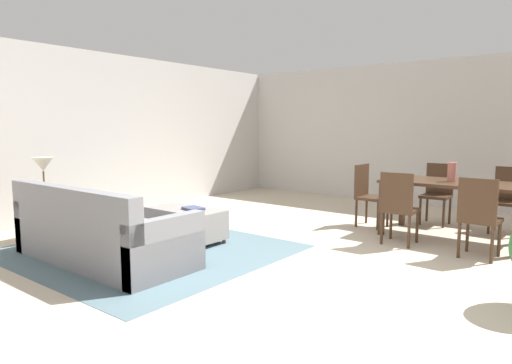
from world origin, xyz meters
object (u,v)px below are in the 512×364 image
object	(u,v)px
dining_chair_near_left	(398,204)
dining_chair_far_left	(438,190)
dining_chair_near_right	(479,213)
book_on_ottoman	(193,208)
ottoman_table	(186,223)
dining_chair_far_right	(508,196)
couch	(100,236)
dining_table	(456,188)
side_table	(45,206)
vase_centerpiece	(452,172)
dining_chair_head_west	(367,191)
table_lamp	(43,166)

from	to	relation	value
dining_chair_near_left	dining_chair_far_left	size ratio (longest dim) A/B	1.00
dining_chair_near_right	book_on_ottoman	xyz separation A→B (m)	(-3.02, -1.46, -0.08)
book_on_ottoman	ottoman_table	bearing A→B (deg)	-177.53
dining_chair_near_right	dining_chair_far_right	xyz separation A→B (m)	(0.03, 1.65, 0.00)
couch	dining_table	bearing A→B (deg)	51.44
side_table	ottoman_table	bearing A→B (deg)	36.02
vase_centerpiece	dining_chair_head_west	bearing A→B (deg)	178.98
book_on_ottoman	dining_chair_far_left	bearing A→B (deg)	56.03
dining_chair_far_right	dining_chair_near_left	bearing A→B (deg)	-120.77
ottoman_table	dining_chair_far_left	world-z (taller)	dining_chair_far_left
dining_table	dining_chair_head_west	size ratio (longest dim) A/B	1.95
dining_table	couch	bearing A→B (deg)	-128.56
side_table	dining_chair_far_left	size ratio (longest dim) A/B	0.61
dining_chair_near_left	vase_centerpiece	bearing A→B (deg)	62.01
dining_chair_far_left	dining_chair_near_right	bearing A→B (deg)	-60.63
table_lamp	dining_chair_far_left	world-z (taller)	table_lamp
couch	dining_chair_head_west	size ratio (longest dim) A/B	2.41
dining_chair_far_right	book_on_ottoman	xyz separation A→B (m)	(-3.05, -3.11, -0.08)
dining_chair_near_left	ottoman_table	bearing A→B (deg)	-145.94
table_lamp	dining_chair_near_right	size ratio (longest dim) A/B	0.57
couch	dining_chair_far_left	bearing A→B (deg)	61.80
dining_table	dining_chair_far_left	world-z (taller)	dining_chair_far_left
side_table	vase_centerpiece	distance (m)	5.35
dining_chair_near_right	dining_chair_far_right	size ratio (longest dim) A/B	1.00
dining_chair_near_left	vase_centerpiece	world-z (taller)	vase_centerpiece
dining_chair_far_left	dining_chair_head_west	xyz separation A→B (m)	(-0.77, -0.81, 0.00)
dining_chair_far_right	dining_chair_far_left	bearing A→B (deg)	180.00
dining_table	dining_chair_head_west	bearing A→B (deg)	179.29
dining_table	table_lamp	bearing A→B (deg)	-141.18
dining_chair_near_right	book_on_ottoman	size ratio (longest dim) A/B	3.54
dining_chair_near_left	dining_chair_far_right	size ratio (longest dim) A/B	1.00
table_lamp	dining_chair_head_west	distance (m)	4.51
dining_chair_near_left	dining_chair_near_right	xyz separation A→B (m)	(0.93, -0.04, 0.00)
side_table	book_on_ottoman	bearing A→B (deg)	33.80
dining_table	dining_chair_near_left	bearing A→B (deg)	-120.94
dining_chair_near_right	book_on_ottoman	distance (m)	3.36
dining_chair_near_left	vase_centerpiece	distance (m)	0.95
couch	dining_chair_far_left	size ratio (longest dim) A/B	2.41
dining_chair_far_right	book_on_ottoman	distance (m)	4.36
dining_table	dining_chair_near_left	size ratio (longest dim) A/B	1.95
dining_chair_far_left	dining_chair_far_right	world-z (taller)	same
ottoman_table	side_table	world-z (taller)	side_table
couch	dining_chair_near_left	size ratio (longest dim) A/B	2.41
dining_chair_head_west	table_lamp	bearing A→B (deg)	-131.07
ottoman_table	book_on_ottoman	distance (m)	0.24
ottoman_table	dining_table	bearing A→B (deg)	40.29
dining_table	ottoman_table	bearing A→B (deg)	-139.71
vase_centerpiece	dining_chair_far_right	bearing A→B (deg)	56.79
dining_table	side_table	bearing A→B (deg)	-141.18
dining_chair_near_right	dining_chair_head_west	world-z (taller)	same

